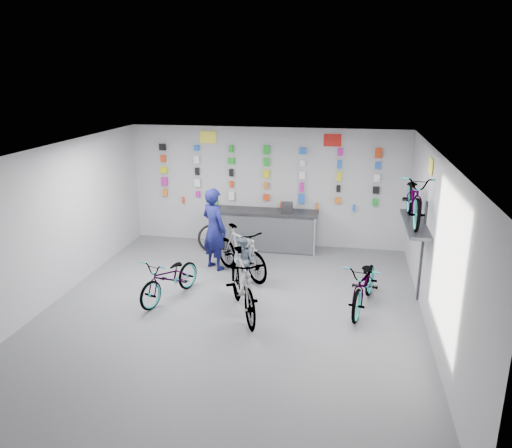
% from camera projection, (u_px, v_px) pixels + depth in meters
% --- Properties ---
extents(floor, '(8.00, 8.00, 0.00)m').
position_uv_depth(floor, '(232.00, 312.00, 9.32)').
color(floor, '#4E4E53').
rests_on(floor, ground).
extents(ceiling, '(8.00, 8.00, 0.00)m').
position_uv_depth(ceiling, '(229.00, 152.00, 8.44)').
color(ceiling, white).
rests_on(ceiling, wall_back).
extents(wall_back, '(7.00, 0.00, 7.00)m').
position_uv_depth(wall_back, '(267.00, 187.00, 12.64)').
color(wall_back, '#AEAEB0').
rests_on(wall_back, floor).
extents(wall_front, '(7.00, 0.00, 7.00)m').
position_uv_depth(wall_front, '(141.00, 357.00, 5.12)').
color(wall_front, '#AEAEB0').
rests_on(wall_front, floor).
extents(wall_left, '(0.00, 8.00, 8.00)m').
position_uv_depth(wall_left, '(51.00, 225.00, 9.49)').
color(wall_left, '#AEAEB0').
rests_on(wall_left, floor).
extents(wall_right, '(0.00, 8.00, 8.00)m').
position_uv_depth(wall_right, '(436.00, 248.00, 8.27)').
color(wall_right, '#AEAEB0').
rests_on(wall_right, floor).
extents(counter, '(2.70, 0.66, 1.00)m').
position_uv_depth(counter, '(263.00, 230.00, 12.51)').
color(counter, black).
rests_on(counter, floor).
extents(merch_wall, '(5.57, 0.08, 1.57)m').
position_uv_depth(merch_wall, '(267.00, 176.00, 12.48)').
color(merch_wall, '#CD691A').
rests_on(merch_wall, wall_back).
extents(wall_bracket, '(0.39, 1.90, 2.00)m').
position_uv_depth(wall_bracket, '(416.00, 228.00, 9.44)').
color(wall_bracket, '#333338').
rests_on(wall_bracket, wall_right).
extents(sign_left, '(0.42, 0.02, 0.30)m').
position_uv_depth(sign_left, '(208.00, 137.00, 12.52)').
color(sign_left, '#FFF73C').
rests_on(sign_left, wall_back).
extents(sign_right, '(0.42, 0.02, 0.30)m').
position_uv_depth(sign_right, '(332.00, 140.00, 11.98)').
color(sign_right, red).
rests_on(sign_right, wall_back).
extents(sign_side, '(0.02, 0.40, 0.30)m').
position_uv_depth(sign_side, '(431.00, 166.00, 9.06)').
color(sign_side, '#FFF73C').
rests_on(sign_side, wall_right).
extents(bike_left, '(1.13, 1.78, 0.88)m').
position_uv_depth(bike_left, '(170.00, 278.00, 9.74)').
color(bike_left, gray).
rests_on(bike_left, floor).
extents(bike_center, '(1.31, 2.04, 1.19)m').
position_uv_depth(bike_center, '(243.00, 284.00, 9.07)').
color(bike_center, gray).
rests_on(bike_center, floor).
extents(bike_right, '(1.03, 1.96, 0.98)m').
position_uv_depth(bike_right, '(365.00, 284.00, 9.34)').
color(bike_right, gray).
rests_on(bike_right, floor).
extents(bike_service, '(1.71, 1.64, 1.11)m').
position_uv_depth(bike_service, '(241.00, 252.00, 10.83)').
color(bike_service, gray).
rests_on(bike_service, floor).
extents(bike_wall, '(0.63, 1.80, 0.95)m').
position_uv_depth(bike_wall, '(415.00, 198.00, 9.28)').
color(bike_wall, gray).
rests_on(bike_wall, wall_bracket).
extents(clerk, '(0.81, 0.75, 1.87)m').
position_uv_depth(clerk, '(214.00, 229.00, 11.14)').
color(clerk, '#10134B').
rests_on(clerk, floor).
extents(customer, '(0.60, 0.53, 1.04)m').
position_uv_depth(customer, '(243.00, 261.00, 10.38)').
color(customer, '#4E5C6C').
rests_on(customer, floor).
extents(spare_wheel, '(0.74, 0.47, 0.68)m').
position_uv_depth(spare_wheel, '(212.00, 238.00, 12.42)').
color(spare_wheel, black).
rests_on(spare_wheel, floor).
extents(register, '(0.32, 0.34, 0.22)m').
position_uv_depth(register, '(287.00, 207.00, 12.23)').
color(register, black).
rests_on(register, counter).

